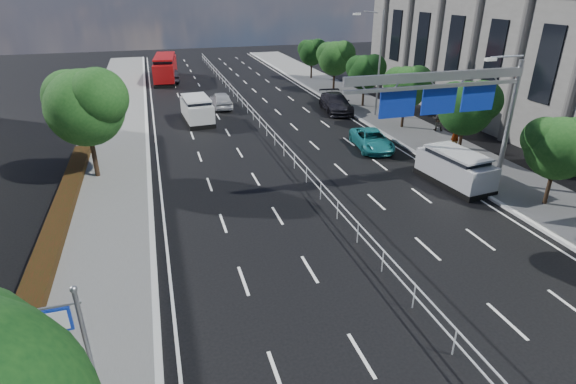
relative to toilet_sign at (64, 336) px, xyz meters
name	(u,v)px	position (x,y,z in m)	size (l,w,h in m)	color
ground	(437,337)	(10.95, 0.00, -2.94)	(160.00, 160.00, 0.00)	black
median_fence	(269,132)	(10.95, 22.50, -2.42)	(0.05, 85.00, 1.02)	silver
hedge_near	(28,310)	(-2.35, 5.00, -2.58)	(1.00, 36.00, 0.44)	black
toilet_sign	(64,336)	(0.00, 0.00, 0.00)	(1.62, 0.18, 4.34)	gray
overhead_gantry	(454,95)	(17.69, 10.05, 2.66)	(10.24, 0.38, 7.45)	gray
streetlight_far	(377,57)	(21.46, 26.00, 2.27)	(2.78, 2.40, 9.00)	gray
civic_hall	(542,44)	(34.67, 22.00, 3.33)	(14.40, 36.00, 14.35)	slate
near_tree_back	(85,103)	(-0.99, 17.97, 1.67)	(4.84, 4.51, 6.69)	black
far_tree_c	(561,145)	(22.20, 6.98, 0.48)	(3.52, 3.28, 4.94)	black
far_tree_d	(467,105)	(22.20, 14.48, 0.74)	(3.85, 3.59, 5.34)	black
far_tree_e	(407,85)	(22.20, 21.98, 0.61)	(3.63, 3.38, 5.13)	black
far_tree_f	(365,70)	(22.20, 29.48, 0.55)	(3.52, 3.28, 5.02)	black
far_tree_g	(335,57)	(22.20, 36.98, 0.81)	(3.96, 3.69, 5.45)	black
far_tree_h	(312,51)	(22.20, 44.48, 0.48)	(3.41, 3.18, 4.91)	black
white_minivan	(197,110)	(6.23, 28.82, -1.88)	(2.47, 5.10, 2.16)	black
red_bus	(165,67)	(4.64, 49.03, -1.39)	(3.39, 10.18, 2.98)	black
near_car_silver	(221,100)	(8.97, 33.18, -2.18)	(1.81, 4.49, 1.53)	#A2A3A9
near_car_dark	(171,76)	(5.08, 47.48, -2.18)	(1.62, 4.65, 1.53)	black
silver_minivan	(455,168)	(19.25, 10.94, -1.95)	(2.58, 5.04, 2.01)	black
parked_car_teal	(372,140)	(17.45, 18.11, -2.28)	(2.21, 4.79, 1.33)	#196F73
parked_car_dark	(336,103)	(19.01, 28.70, -2.13)	(2.28, 5.61, 1.63)	black
pedestrian_a	(455,135)	(23.02, 16.25, -1.83)	(0.71, 0.47, 1.94)	gray
pedestrian_b	(438,119)	(24.35, 20.32, -1.86)	(0.92, 0.72, 1.90)	gray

